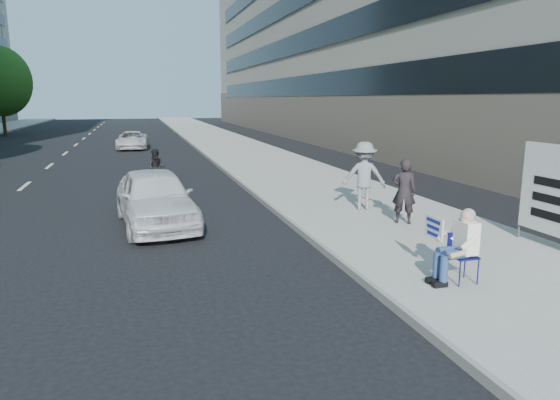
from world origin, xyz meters
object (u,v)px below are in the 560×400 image
object	(u,v)px
jogger	(364,176)
white_sedan_far	(132,140)
seated_protester	(458,242)
pedestrian_woman	(404,191)
motorcycle	(157,170)
white_sedan_near	(155,198)

from	to	relation	value
jogger	white_sedan_far	size ratio (longest dim) A/B	0.47
seated_protester	pedestrian_woman	distance (m)	4.19
jogger	motorcycle	world-z (taller)	jogger
pedestrian_woman	motorcycle	world-z (taller)	pedestrian_woman
motorcycle	white_sedan_near	bearing A→B (deg)	-86.91
jogger	pedestrian_woman	size ratio (longest dim) A/B	1.17
white_sedan_far	motorcycle	xyz separation A→B (m)	(0.93, -15.22, 0.06)
white_sedan_near	jogger	bearing A→B (deg)	-8.54
jogger	pedestrian_woman	xyz separation A→B (m)	(0.26, -1.81, -0.14)
jogger	pedestrian_woman	distance (m)	1.84
seated_protester	pedestrian_woman	size ratio (longest dim) A/B	0.79
pedestrian_woman	seated_protester	bearing A→B (deg)	105.26
white_sedan_far	motorcycle	world-z (taller)	motorcycle
white_sedan_near	white_sedan_far	world-z (taller)	white_sedan_near
jogger	white_sedan_near	world-z (taller)	jogger
pedestrian_woman	white_sedan_far	bearing A→B (deg)	-41.35
jogger	white_sedan_far	bearing A→B (deg)	-53.87
white_sedan_near	white_sedan_far	xyz separation A→B (m)	(-0.63, 21.31, -0.17)
seated_protester	motorcycle	xyz separation A→B (m)	(-4.50, 12.16, -0.24)
pedestrian_woman	motorcycle	size ratio (longest dim) A/B	0.80
white_sedan_near	white_sedan_far	distance (m)	21.32
white_sedan_near	white_sedan_far	bearing A→B (deg)	85.64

